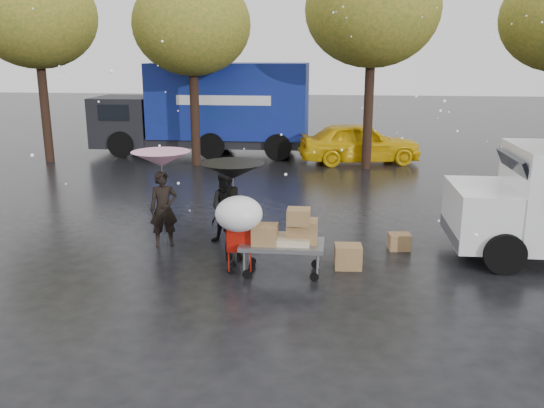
# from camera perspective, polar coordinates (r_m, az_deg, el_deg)

# --- Properties ---
(ground) EXTENTS (90.00, 90.00, 0.00)m
(ground) POSITION_cam_1_polar(r_m,az_deg,el_deg) (10.69, -1.70, -6.64)
(ground) COLOR black
(ground) RESTS_ON ground
(person_pink) EXTENTS (0.67, 0.56, 1.58)m
(person_pink) POSITION_cam_1_polar(r_m,az_deg,el_deg) (12.01, -10.68, -0.49)
(person_pink) COLOR black
(person_pink) RESTS_ON ground
(person_middle) EXTENTS (0.75, 0.60, 1.51)m
(person_middle) POSITION_cam_1_polar(r_m,az_deg,el_deg) (12.04, -4.45, -0.40)
(person_middle) COLOR black
(person_middle) RESTS_ON ground
(person_black) EXTENTS (0.89, 0.41, 1.48)m
(person_black) POSITION_cam_1_polar(r_m,az_deg,el_deg) (10.98, -3.81, -1.97)
(person_black) COLOR black
(person_black) RESTS_ON ground
(umbrella_pink) EXTENTS (1.19, 1.19, 1.98)m
(umbrella_pink) POSITION_cam_1_polar(r_m,az_deg,el_deg) (11.78, -10.93, 4.41)
(umbrella_pink) COLOR #4C4C4C
(umbrella_pink) RESTS_ON ground
(umbrella_black) EXTENTS (1.20, 1.20, 1.92)m
(umbrella_black) POSITION_cam_1_polar(r_m,az_deg,el_deg) (10.73, -3.90, 3.30)
(umbrella_black) COLOR #4C4C4C
(umbrella_black) RESTS_ON ground
(vendor_cart) EXTENTS (1.52, 0.80, 1.27)m
(vendor_cart) POSITION_cam_1_polar(r_m,az_deg,el_deg) (10.32, 1.46, -3.14)
(vendor_cart) COLOR slate
(vendor_cart) RESTS_ON ground
(shopping_cart) EXTENTS (0.84, 0.84, 1.46)m
(shopping_cart) POSITION_cam_1_polar(r_m,az_deg,el_deg) (10.21, -3.26, -1.39)
(shopping_cart) COLOR #B2140A
(shopping_cart) RESTS_ON ground
(blue_truck) EXTENTS (8.30, 2.60, 3.50)m
(blue_truck) POSITION_cam_1_polar(r_m,az_deg,el_deg) (22.77, -6.31, 9.34)
(blue_truck) COLOR navy
(blue_truck) RESTS_ON ground
(box_ground_near) EXTENTS (0.52, 0.43, 0.45)m
(box_ground_near) POSITION_cam_1_polar(r_m,az_deg,el_deg) (10.85, 7.54, -5.18)
(box_ground_near) COLOR brown
(box_ground_near) RESTS_ON ground
(box_ground_far) EXTENTS (0.47, 0.38, 0.33)m
(box_ground_far) POSITION_cam_1_polar(r_m,az_deg,el_deg) (12.03, 12.49, -3.66)
(box_ground_far) COLOR brown
(box_ground_far) RESTS_ON ground
(yellow_taxi) EXTENTS (4.61, 2.61, 1.48)m
(yellow_taxi) POSITION_cam_1_polar(r_m,az_deg,el_deg) (21.13, 8.67, 6.05)
(yellow_taxi) COLOR yellow
(yellow_taxi) RESTS_ON ground
(tree_row) EXTENTS (21.60, 4.40, 7.12)m
(tree_row) POSITION_cam_1_polar(r_m,az_deg,el_deg) (19.96, 0.95, 18.04)
(tree_row) COLOR black
(tree_row) RESTS_ON ground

